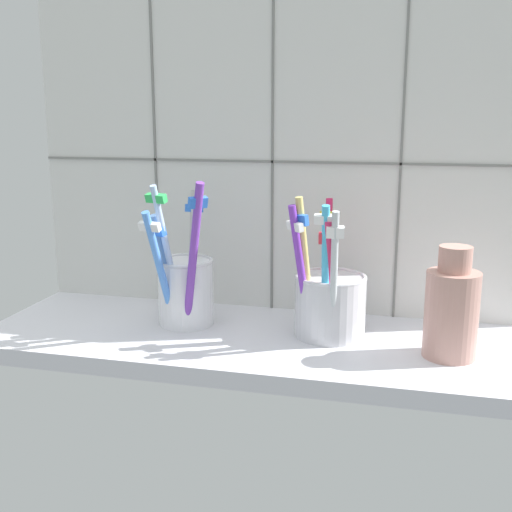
% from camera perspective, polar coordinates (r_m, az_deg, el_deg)
% --- Properties ---
extents(counter_slab, '(0.64, 0.22, 0.02)m').
position_cam_1_polar(counter_slab, '(0.75, -0.40, -7.93)').
color(counter_slab, silver).
rests_on(counter_slab, ground).
extents(tile_wall_back, '(0.64, 0.02, 0.45)m').
position_cam_1_polar(tile_wall_back, '(0.82, 1.67, 9.35)').
color(tile_wall_back, silver).
rests_on(tile_wall_back, ground).
extents(toothbrush_cup_left, '(0.08, 0.11, 0.18)m').
position_cam_1_polar(toothbrush_cup_left, '(0.77, -6.54, -2.66)').
color(toothbrush_cup_left, white).
rests_on(toothbrush_cup_left, counter_slab).
extents(toothbrush_cup_right, '(0.09, 0.10, 0.17)m').
position_cam_1_polar(toothbrush_cup_right, '(0.73, 6.66, -3.95)').
color(toothbrush_cup_right, silver).
rests_on(toothbrush_cup_right, counter_slab).
extents(ceramic_vase, '(0.06, 0.06, 0.12)m').
position_cam_1_polar(ceramic_vase, '(0.69, 17.43, -4.67)').
color(ceramic_vase, tan).
rests_on(ceramic_vase, counter_slab).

